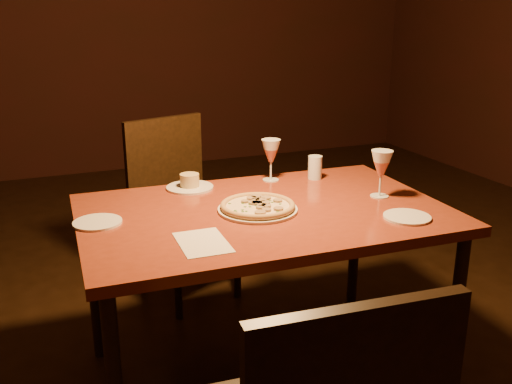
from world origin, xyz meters
name	(u,v)px	position (x,y,z in m)	size (l,w,h in m)	color
floor	(275,361)	(0.00, 0.00, 0.00)	(7.00, 7.00, 0.00)	black
back_wall	(118,9)	(0.00, 3.50, 1.50)	(6.00, 0.04, 3.00)	#371411
dining_table	(264,225)	(-0.09, -0.07, 0.69)	(1.44, 0.96, 0.75)	maroon
chair_far	(179,198)	(-0.19, 0.83, 0.54)	(0.57, 0.57, 0.95)	black
pizza_plate	(258,207)	(-0.12, -0.08, 0.77)	(0.31, 0.31, 0.03)	silver
ramekin_saucer	(190,184)	(-0.28, 0.31, 0.77)	(0.20, 0.20, 0.06)	silver
wine_glass_far	(271,160)	(0.10, 0.28, 0.85)	(0.09, 0.09, 0.19)	#B15D49
wine_glass_right	(381,174)	(0.42, -0.10, 0.85)	(0.09, 0.09, 0.20)	#B15D49
water_tumbler	(315,167)	(0.30, 0.23, 0.81)	(0.06, 0.06, 0.11)	silver
side_plate_left	(98,222)	(-0.71, 0.02, 0.76)	(0.18, 0.18, 0.01)	silver
side_plate_near	(407,217)	(0.37, -0.36, 0.76)	(0.18, 0.18, 0.01)	silver
menu_card	(203,242)	(-0.41, -0.30, 0.75)	(0.16, 0.23, 0.00)	beige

